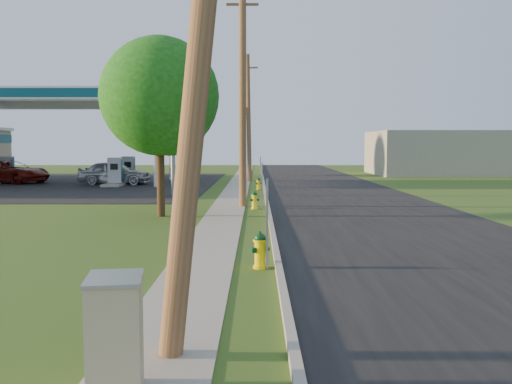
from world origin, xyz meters
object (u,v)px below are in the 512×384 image
(hydrant_mid, at_px, (254,200))
(price_pylon, at_px, (172,94))
(car_silver, at_px, (115,173))
(hydrant_far, at_px, (259,184))
(tree_verge, at_px, (162,101))
(fuel_pump_ne, at_px, (115,175))
(utility_cabinet, at_px, (116,337))
(hydrant_near, at_px, (260,250))
(utility_pole_far, at_px, (249,118))
(fuel_pump_se, at_px, (129,172))
(tree_lot, at_px, (183,124))
(utility_pole_mid, at_px, (243,94))
(car_red, at_px, (10,172))
(fuel_pump_sw, at_px, (7,172))

(hydrant_mid, bearing_deg, price_pylon, 124.55)
(car_silver, bearing_deg, hydrant_far, -111.01)
(tree_verge, bearing_deg, price_pylon, 95.96)
(fuel_pump_ne, distance_m, utility_cabinet, 33.16)
(hydrant_near, bearing_deg, utility_pole_far, 91.30)
(fuel_pump_se, bearing_deg, tree_lot, 72.23)
(utility_pole_mid, relative_size, fuel_pump_se, 3.06)
(utility_pole_mid, xyz_separation_m, hydrant_far, (0.73, 9.75, -4.59))
(utility_cabinet, xyz_separation_m, car_red, (-16.17, 34.76, 0.14))
(fuel_pump_sw, distance_m, tree_lot, 15.43)
(utility_pole_mid, xyz_separation_m, hydrant_near, (0.70, -12.71, -4.54))
(utility_cabinet, bearing_deg, utility_pole_far, 88.61)
(tree_lot, distance_m, hydrant_mid, 28.05)
(price_pylon, relative_size, tree_verge, 1.00)
(tree_verge, relative_size, tree_lot, 0.96)
(price_pylon, bearing_deg, tree_lot, 95.86)
(utility_pole_mid, xyz_separation_m, fuel_pump_se, (-8.90, 17.00, -4.23))
(price_pylon, relative_size, hydrant_near, 8.19)
(price_pylon, relative_size, utility_cabinet, 5.15)
(fuel_pump_ne, xyz_separation_m, fuel_pump_se, (0.00, 4.00, 0.00))
(utility_pole_mid, height_order, car_red, utility_pole_mid)
(utility_cabinet, bearing_deg, utility_pole_mid, 87.30)
(utility_pole_mid, distance_m, price_pylon, 6.76)
(fuel_pump_se, xyz_separation_m, car_silver, (-0.32, -2.82, 0.10))
(car_red, bearing_deg, fuel_pump_ne, -88.69)
(fuel_pump_se, relative_size, hydrant_mid, 4.09)
(tree_lot, distance_m, hydrant_near, 39.54)
(fuel_pump_sw, distance_m, hydrant_mid, 25.70)
(tree_verge, relative_size, hydrant_mid, 8.73)
(utility_pole_far, height_order, tree_verge, utility_pole_far)
(fuel_pump_ne, distance_m, hydrant_far, 10.17)
(fuel_pump_se, distance_m, tree_lot, 10.25)
(tree_verge, distance_m, tree_lot, 29.69)
(utility_pole_mid, distance_m, hydrant_mid, 4.69)
(hydrant_near, height_order, utility_cabinet, utility_cabinet)
(tree_lot, xyz_separation_m, car_red, (-11.07, -10.46, -3.79))
(tree_lot, xyz_separation_m, utility_cabinet, (5.10, -45.22, -3.93))
(price_pylon, height_order, utility_cabinet, price_pylon)
(utility_pole_far, xyz_separation_m, fuel_pump_se, (-8.90, -1.00, -4.08))
(utility_cabinet, bearing_deg, price_pylon, 96.92)
(utility_pole_mid, height_order, hydrant_far, utility_pole_mid)
(car_red, height_order, car_silver, car_silver)
(hydrant_far, relative_size, utility_cabinet, 0.56)
(hydrant_far, xyz_separation_m, utility_cabinet, (-1.63, -28.94, 0.30))
(utility_pole_mid, bearing_deg, hydrant_mid, -60.48)
(fuel_pump_ne, relative_size, tree_lot, 0.45)
(hydrant_near, xyz_separation_m, hydrant_mid, (-0.17, 11.78, -0.03))
(fuel_pump_se, distance_m, price_pylon, 13.40)
(tree_lot, bearing_deg, price_pylon, -84.14)
(car_red, bearing_deg, utility_cabinet, -136.27)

